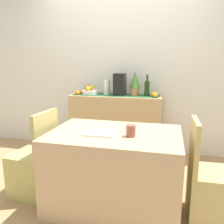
{
  "coord_description": "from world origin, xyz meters",
  "views": [
    {
      "loc": [
        0.7,
        -2.35,
        1.37
      ],
      "look_at": [
        0.03,
        0.39,
        0.76
      ],
      "focal_mm": 37.19,
      "sensor_mm": 36.0,
      "label": 1
    }
  ],
  "objects_px": {
    "ceramic_vase": "(107,88)",
    "coffee_cup": "(131,131)",
    "coffee_maker": "(120,84)",
    "fruit_bowl": "(90,92)",
    "dining_table": "(115,169)",
    "chair_near_window": "(35,170)",
    "wine_bottle": "(147,88)",
    "chair_by_corner": "(210,191)",
    "open_book": "(100,133)",
    "sideboard_console": "(116,125)",
    "potted_plant": "(135,83)"
  },
  "relations": [
    {
      "from": "coffee_cup",
      "to": "fruit_bowl",
      "type": "bearing_deg",
      "value": 121.59
    },
    {
      "from": "ceramic_vase",
      "to": "fruit_bowl",
      "type": "bearing_deg",
      "value": 180.0
    },
    {
      "from": "sideboard_console",
      "to": "chair_near_window",
      "type": "bearing_deg",
      "value": -114.41
    },
    {
      "from": "wine_bottle",
      "to": "dining_table",
      "type": "xyz_separation_m",
      "value": [
        -0.17,
        -1.28,
        -0.64
      ]
    },
    {
      "from": "open_book",
      "to": "chair_by_corner",
      "type": "relative_size",
      "value": 0.31
    },
    {
      "from": "dining_table",
      "to": "ceramic_vase",
      "type": "bearing_deg",
      "value": 108.18
    },
    {
      "from": "coffee_maker",
      "to": "potted_plant",
      "type": "relative_size",
      "value": 0.9
    },
    {
      "from": "fruit_bowl",
      "to": "coffee_cup",
      "type": "relative_size",
      "value": 2.39
    },
    {
      "from": "potted_plant",
      "to": "chair_by_corner",
      "type": "height_order",
      "value": "potted_plant"
    },
    {
      "from": "wine_bottle",
      "to": "sideboard_console",
      "type": "bearing_deg",
      "value": 180.0
    },
    {
      "from": "dining_table",
      "to": "chair_near_window",
      "type": "xyz_separation_m",
      "value": [
        -0.86,
        -0.0,
        -0.1
      ]
    },
    {
      "from": "potted_plant",
      "to": "coffee_cup",
      "type": "relative_size",
      "value": 3.44
    },
    {
      "from": "ceramic_vase",
      "to": "coffee_cup",
      "type": "xyz_separation_m",
      "value": [
        0.58,
        -1.36,
        -0.22
      ]
    },
    {
      "from": "fruit_bowl",
      "to": "chair_by_corner",
      "type": "height_order",
      "value": "fruit_bowl"
    },
    {
      "from": "chair_by_corner",
      "to": "ceramic_vase",
      "type": "bearing_deg",
      "value": 135.1
    },
    {
      "from": "dining_table",
      "to": "chair_near_window",
      "type": "distance_m",
      "value": 0.87
    },
    {
      "from": "wine_bottle",
      "to": "dining_table",
      "type": "distance_m",
      "value": 1.44
    },
    {
      "from": "open_book",
      "to": "coffee_cup",
      "type": "bearing_deg",
      "value": -3.06
    },
    {
      "from": "coffee_maker",
      "to": "potted_plant",
      "type": "bearing_deg",
      "value": 0.0
    },
    {
      "from": "dining_table",
      "to": "chair_near_window",
      "type": "height_order",
      "value": "chair_near_window"
    },
    {
      "from": "coffee_maker",
      "to": "chair_by_corner",
      "type": "bearing_deg",
      "value": -49.58
    },
    {
      "from": "fruit_bowl",
      "to": "wine_bottle",
      "type": "distance_m",
      "value": 0.85
    },
    {
      "from": "sideboard_console",
      "to": "chair_by_corner",
      "type": "bearing_deg",
      "value": -48.15
    },
    {
      "from": "ceramic_vase",
      "to": "chair_near_window",
      "type": "distance_m",
      "value": 1.54
    },
    {
      "from": "wine_bottle",
      "to": "ceramic_vase",
      "type": "height_order",
      "value": "wine_bottle"
    },
    {
      "from": "ceramic_vase",
      "to": "dining_table",
      "type": "relative_size",
      "value": 0.18
    },
    {
      "from": "fruit_bowl",
      "to": "chair_by_corner",
      "type": "bearing_deg",
      "value": -39.71
    },
    {
      "from": "fruit_bowl",
      "to": "dining_table",
      "type": "distance_m",
      "value": 1.55
    },
    {
      "from": "chair_near_window",
      "to": "ceramic_vase",
      "type": "bearing_deg",
      "value": 70.9
    },
    {
      "from": "fruit_bowl",
      "to": "coffee_maker",
      "type": "xyz_separation_m",
      "value": [
        0.45,
        0.0,
        0.12
      ]
    },
    {
      "from": "ceramic_vase",
      "to": "chair_by_corner",
      "type": "relative_size",
      "value": 0.24
    },
    {
      "from": "open_book",
      "to": "chair_near_window",
      "type": "relative_size",
      "value": 0.31
    },
    {
      "from": "fruit_bowl",
      "to": "chair_by_corner",
      "type": "distance_m",
      "value": 2.11
    },
    {
      "from": "ceramic_vase",
      "to": "open_book",
      "type": "relative_size",
      "value": 0.77
    },
    {
      "from": "dining_table",
      "to": "open_book",
      "type": "relative_size",
      "value": 4.28
    },
    {
      "from": "fruit_bowl",
      "to": "coffee_maker",
      "type": "height_order",
      "value": "coffee_maker"
    },
    {
      "from": "coffee_maker",
      "to": "ceramic_vase",
      "type": "relative_size",
      "value": 1.45
    },
    {
      "from": "wine_bottle",
      "to": "coffee_cup",
      "type": "xyz_separation_m",
      "value": [
        -0.0,
        -1.36,
        -0.22
      ]
    },
    {
      "from": "wine_bottle",
      "to": "open_book",
      "type": "height_order",
      "value": "wine_bottle"
    },
    {
      "from": "sideboard_console",
      "to": "coffee_cup",
      "type": "bearing_deg",
      "value": -71.94
    },
    {
      "from": "chair_by_corner",
      "to": "open_book",
      "type": "bearing_deg",
      "value": -175.65
    },
    {
      "from": "fruit_bowl",
      "to": "open_book",
      "type": "height_order",
      "value": "fruit_bowl"
    },
    {
      "from": "wine_bottle",
      "to": "open_book",
      "type": "relative_size",
      "value": 1.09
    },
    {
      "from": "coffee_cup",
      "to": "open_book",
      "type": "bearing_deg",
      "value": 177.7
    },
    {
      "from": "coffee_maker",
      "to": "ceramic_vase",
      "type": "xyz_separation_m",
      "value": [
        -0.19,
        0.0,
        -0.05
      ]
    },
    {
      "from": "potted_plant",
      "to": "open_book",
      "type": "bearing_deg",
      "value": -94.7
    },
    {
      "from": "open_book",
      "to": "coffee_cup",
      "type": "xyz_separation_m",
      "value": [
        0.28,
        -0.01,
        0.04
      ]
    },
    {
      "from": "fruit_bowl",
      "to": "ceramic_vase",
      "type": "bearing_deg",
      "value": 0.0
    },
    {
      "from": "coffee_maker",
      "to": "ceramic_vase",
      "type": "bearing_deg",
      "value": 180.0
    },
    {
      "from": "dining_table",
      "to": "potted_plant",
      "type": "bearing_deg",
      "value": 90.37
    }
  ]
}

